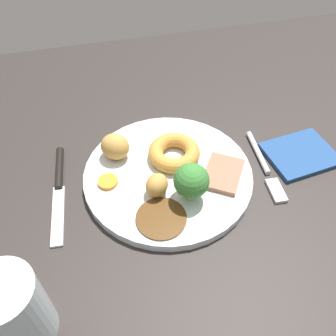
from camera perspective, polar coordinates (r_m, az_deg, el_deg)
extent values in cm
cube|color=#2B2623|center=(61.25, -1.23, -0.85)|extent=(120.00, 84.00, 3.60)
cylinder|color=white|center=(57.66, 0.00, -1.13)|extent=(26.31, 26.31, 1.40)
cylinder|color=#563819|center=(51.68, -1.06, -7.80)|extent=(7.21, 7.21, 0.30)
cube|color=#9E664C|center=(57.08, 8.53, -0.84)|extent=(8.50, 9.05, 0.80)
torus|color=#C68938|center=(58.35, 0.97, 2.35)|extent=(8.25, 8.25, 2.39)
ellipsoid|color=#BC8C42|center=(58.66, -8.23, 3.31)|extent=(6.13, 5.99, 4.21)
ellipsoid|color=#BC8C42|center=(53.24, -1.75, -2.68)|extent=(4.81, 4.86, 3.46)
cylinder|color=orange|center=(56.24, -9.32, -2.11)|extent=(3.04, 3.04, 0.60)
cylinder|color=#8CB766|center=(53.44, 3.52, -3.88)|extent=(1.53, 1.53, 1.87)
sphere|color=#387A33|center=(51.33, 3.65, -1.99)|extent=(5.10, 5.10, 5.10)
cylinder|color=silver|center=(63.30, 13.79, 2.41)|extent=(1.47, 9.54, 0.90)
cube|color=silver|center=(58.59, 16.46, -3.39)|extent=(2.26, 4.61, 0.60)
cylinder|color=black|center=(61.36, -16.53, 0.01)|extent=(1.83, 8.57, 1.20)
cube|color=silver|center=(55.93, -16.71, -7.03)|extent=(2.48, 10.60, 0.40)
cylinder|color=silver|center=(44.76, -22.83, -19.76)|extent=(7.18, 7.18, 10.57)
cube|color=navy|center=(65.09, 19.85, 2.05)|extent=(12.04, 10.31, 0.80)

